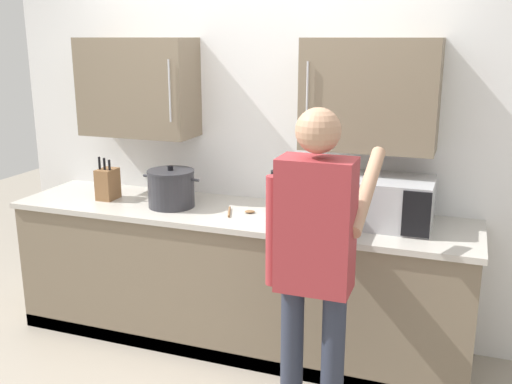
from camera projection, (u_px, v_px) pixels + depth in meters
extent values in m
cube|color=white|center=(257.00, 129.00, 3.92)|extent=(3.59, 0.10, 2.73)
cube|color=#756651|center=(138.00, 87.00, 3.91)|extent=(0.78, 0.32, 0.65)
cylinder|color=#B7BABF|center=(170.00, 91.00, 3.65)|extent=(0.01, 0.01, 0.39)
cube|color=#756651|center=(370.00, 95.00, 3.40)|extent=(0.78, 0.32, 0.65)
cylinder|color=#B7BABF|center=(307.00, 96.00, 3.35)|extent=(0.01, 0.01, 0.39)
cube|color=#756651|center=(237.00, 279.00, 3.81)|extent=(2.92, 0.65, 0.86)
cube|color=#BCB7AD|center=(236.00, 214.00, 3.69)|extent=(2.96, 0.69, 0.03)
cube|color=black|center=(219.00, 356.00, 3.63)|extent=(2.92, 0.04, 0.09)
cube|color=#B7BABF|center=(385.00, 201.00, 3.39)|extent=(0.54, 0.40, 0.28)
cube|color=beige|center=(372.00, 201.00, 3.41)|extent=(0.35, 0.34, 0.22)
cube|color=black|center=(416.00, 215.00, 3.14)|extent=(0.15, 0.01, 0.25)
cube|color=black|center=(325.00, 216.00, 3.12)|extent=(0.03, 0.39, 0.25)
cylinder|color=#B7BABF|center=(278.00, 196.00, 3.54)|extent=(0.09, 0.09, 0.26)
cylinder|color=black|center=(279.00, 173.00, 3.50)|extent=(0.09, 0.09, 0.03)
cylinder|color=brown|center=(229.00, 212.00, 3.64)|extent=(0.08, 0.19, 0.01)
ellipsoid|color=brown|center=(250.00, 212.00, 3.64)|extent=(0.08, 0.06, 0.02)
cylinder|color=#2D2D33|center=(171.00, 190.00, 3.76)|extent=(0.30, 0.30, 0.22)
cylinder|color=#2D2D33|center=(171.00, 172.00, 3.73)|extent=(0.30, 0.30, 0.02)
cylinder|color=black|center=(170.00, 168.00, 3.72)|extent=(0.04, 0.04, 0.03)
cylinder|color=#2D2D33|center=(147.00, 176.00, 3.80)|extent=(0.05, 0.02, 0.02)
cylinder|color=#2D2D33|center=(195.00, 180.00, 3.68)|extent=(0.05, 0.02, 0.02)
cube|color=brown|center=(108.00, 184.00, 3.94)|extent=(0.11, 0.15, 0.21)
cylinder|color=black|center=(99.00, 163.00, 3.89)|extent=(0.02, 0.02, 0.08)
cylinder|color=black|center=(104.00, 164.00, 3.88)|extent=(0.02, 0.02, 0.08)
cylinder|color=black|center=(109.00, 165.00, 3.87)|extent=(0.02, 0.02, 0.07)
cylinder|color=#282D3D|center=(292.00, 365.00, 2.84)|extent=(0.11, 0.11, 0.83)
cylinder|color=#282D3D|center=(332.00, 373.00, 2.77)|extent=(0.11, 0.11, 0.83)
cube|color=maroon|center=(316.00, 225.00, 2.62)|extent=(0.34, 0.20, 0.62)
sphere|color=tan|center=(318.00, 131.00, 2.51)|extent=(0.20, 0.20, 0.20)
cylinder|color=tan|center=(367.00, 189.00, 2.77)|extent=(0.09, 0.57, 0.33)
cylinder|color=maroon|center=(273.00, 231.00, 2.70)|extent=(0.07, 0.07, 0.52)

